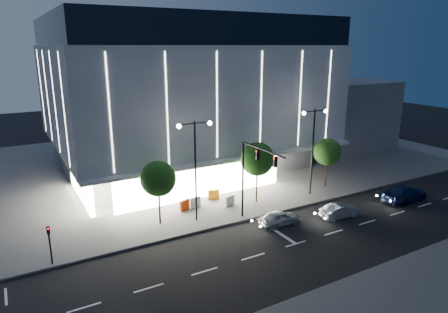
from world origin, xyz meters
name	(u,v)px	position (x,y,z in m)	size (l,w,h in m)	color
ground	(264,242)	(0.00, 0.00, 0.00)	(160.00, 160.00, 0.00)	black
sidewalk_museum	(192,160)	(5.00, 24.00, 0.07)	(70.00, 40.00, 0.15)	#474747
sidewalk_near	(448,304)	(5.00, -12.00, 0.07)	(70.00, 10.00, 0.15)	#474747
museum	(182,93)	(2.98, 22.31, 9.27)	(30.00, 25.80, 18.00)	#4C4C51
annex_building	(313,111)	(26.00, 24.00, 5.00)	(16.00, 20.00, 10.00)	#4C4C51
traffic_mast	(252,168)	(1.00, 3.34, 5.03)	(0.33, 5.89, 7.07)	black
street_lamp_west	(195,157)	(-3.00, 6.00, 5.96)	(3.16, 0.36, 9.00)	black
street_lamp_east	(313,139)	(10.00, 6.00, 5.96)	(3.16, 0.36, 9.00)	black
ped_signal_far	(50,241)	(-15.00, 4.50, 1.89)	(0.22, 0.24, 3.00)	black
tree_left	(158,181)	(-5.97, 7.02, 4.03)	(3.02, 3.02, 5.72)	black
tree_mid	(257,161)	(4.03, 7.02, 4.33)	(3.25, 3.25, 6.15)	black
tree_right	(327,153)	(13.03, 7.02, 3.88)	(2.91, 2.91, 5.51)	black
car_lead	(280,218)	(3.00, 1.88, 0.65)	(1.52, 3.79, 1.29)	#A2A5AA
car_second	(340,211)	(8.66, 0.46, 0.64)	(1.35, 3.86, 1.27)	#AAAEB1
car_third	(404,193)	(17.15, 0.28, 0.78)	(2.20, 5.40, 1.57)	#121D44
barrier_a	(184,205)	(-3.00, 8.57, 0.65)	(1.10, 0.25, 1.00)	#E23D0C
barrier_b	(195,202)	(-1.83, 8.72, 0.65)	(1.10, 0.25, 1.00)	silver
barrier_c	(214,195)	(0.62, 9.60, 0.65)	(1.10, 0.25, 1.00)	#C76A0B
barrier_d	(230,201)	(1.22, 7.45, 0.65)	(1.10, 0.25, 1.00)	silver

